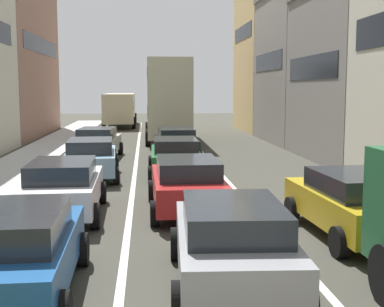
# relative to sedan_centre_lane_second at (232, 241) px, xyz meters

# --- Properties ---
(sidewalk_left) EXTENTS (2.60, 64.00, 0.14)m
(sidewalk_left) POSITION_rel_sedan_centre_lane_second_xyz_m (-6.88, 13.68, -0.73)
(sidewalk_left) COLOR #BBBBBB
(sidewalk_left) RESTS_ON ground
(lane_stripe_left) EXTENTS (0.16, 60.00, 0.01)m
(lane_stripe_left) POSITION_rel_sedan_centre_lane_second_xyz_m (-1.88, 13.68, -0.79)
(lane_stripe_left) COLOR silver
(lane_stripe_left) RESTS_ON ground
(lane_stripe_right) EXTENTS (0.16, 60.00, 0.01)m
(lane_stripe_right) POSITION_rel_sedan_centre_lane_second_xyz_m (1.52, 13.68, -0.79)
(lane_stripe_right) COLOR silver
(lane_stripe_right) RESTS_ON ground
(building_row_right) EXTENTS (7.20, 43.90, 14.27)m
(building_row_right) POSITION_rel_sedan_centre_lane_second_xyz_m (9.72, 16.24, 4.83)
(building_row_right) COLOR tan
(building_row_right) RESTS_ON ground
(sedan_centre_lane_second) EXTENTS (2.22, 4.38, 1.49)m
(sedan_centre_lane_second) POSITION_rel_sedan_centre_lane_second_xyz_m (0.00, 0.00, 0.00)
(sedan_centre_lane_second) COLOR gray
(sedan_centre_lane_second) RESTS_ON ground
(wagon_left_lane_second) EXTENTS (2.14, 4.34, 1.49)m
(wagon_left_lane_second) POSITION_rel_sedan_centre_lane_second_xyz_m (-3.54, -0.19, 0.00)
(wagon_left_lane_second) COLOR #194C8C
(wagon_left_lane_second) RESTS_ON ground
(hatchback_centre_lane_third) EXTENTS (2.09, 4.32, 1.49)m
(hatchback_centre_lane_third) POSITION_rel_sedan_centre_lane_second_xyz_m (-0.32, 5.56, 0.00)
(hatchback_centre_lane_third) COLOR #A51E1E
(hatchback_centre_lane_third) RESTS_ON ground
(sedan_left_lane_third) EXTENTS (2.14, 4.34, 1.49)m
(sedan_left_lane_third) POSITION_rel_sedan_centre_lane_second_xyz_m (-3.60, 5.39, 0.00)
(sedan_left_lane_third) COLOR silver
(sedan_left_lane_third) RESTS_ON ground
(coupe_centre_lane_fourth) EXTENTS (2.11, 4.32, 1.49)m
(coupe_centre_lane_fourth) POSITION_rel_sedan_centre_lane_second_xyz_m (-0.32, 11.40, 0.00)
(coupe_centre_lane_fourth) COLOR #19592D
(coupe_centre_lane_fourth) RESTS_ON ground
(sedan_left_lane_fourth) EXTENTS (2.25, 4.39, 1.49)m
(sedan_left_lane_fourth) POSITION_rel_sedan_centre_lane_second_xyz_m (-3.48, 11.34, 0.00)
(sedan_left_lane_fourth) COLOR #759EB7
(sedan_left_lane_fourth) RESTS_ON ground
(sedan_centre_lane_fifth) EXTENTS (2.19, 4.36, 1.49)m
(sedan_centre_lane_fifth) POSITION_rel_sedan_centre_lane_second_xyz_m (-0.00, 16.56, 0.00)
(sedan_centre_lane_fifth) COLOR black
(sedan_centre_lane_fifth) RESTS_ON ground
(sedan_left_lane_fifth) EXTENTS (2.29, 4.41, 1.49)m
(sedan_left_lane_fifth) POSITION_rel_sedan_centre_lane_second_xyz_m (-3.74, 17.11, 0.00)
(sedan_left_lane_fifth) COLOR beige
(sedan_left_lane_fifth) RESTS_ON ground
(sedan_right_lane_behind_truck) EXTENTS (2.24, 4.39, 1.49)m
(sedan_right_lane_behind_truck) POSITION_rel_sedan_centre_lane_second_xyz_m (3.23, 2.83, 0.00)
(sedan_right_lane_behind_truck) COLOR #B29319
(sedan_right_lane_behind_truck) RESTS_ON ground
(bus_mid_queue_primary) EXTENTS (2.82, 10.51, 5.06)m
(bus_mid_queue_primary) POSITION_rel_sedan_centre_lane_second_xyz_m (-0.05, 25.61, 2.03)
(bus_mid_queue_primary) COLOR #BFB793
(bus_mid_queue_primary) RESTS_ON ground
(bus_far_queue_secondary) EXTENTS (2.84, 10.51, 2.90)m
(bus_far_queue_secondary) POSITION_rel_sedan_centre_lane_second_xyz_m (-3.68, 39.38, 0.96)
(bus_far_queue_secondary) COLOR #BFB793
(bus_far_queue_secondary) RESTS_ON ground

